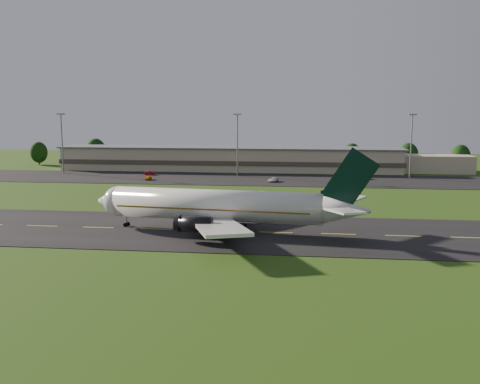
# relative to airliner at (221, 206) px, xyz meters

# --- Properties ---
(ground) EXTENTS (360.00, 360.00, 0.00)m
(ground) POSITION_rel_airliner_xyz_m (-12.12, 0.09, -4.66)
(ground) COLOR #244310
(ground) RESTS_ON ground
(taxiway) EXTENTS (220.00, 30.00, 0.10)m
(taxiway) POSITION_rel_airliner_xyz_m (-12.12, 0.09, -4.61)
(taxiway) COLOR black
(taxiway) RESTS_ON ground
(apron) EXTENTS (260.00, 30.00, 0.10)m
(apron) POSITION_rel_airliner_xyz_m (-12.12, 72.09, -4.61)
(apron) COLOR black
(apron) RESTS_ON ground
(airliner) EXTENTS (51.25, 41.97, 15.57)m
(airliner) POSITION_rel_airliner_xyz_m (0.00, 0.00, 0.00)
(airliner) COLOR white
(airliner) RESTS_ON ground
(terminal) EXTENTS (145.00, 16.00, 8.40)m
(terminal) POSITION_rel_airliner_xyz_m (-5.72, 96.27, -0.67)
(terminal) COLOR tan
(terminal) RESTS_ON ground
(light_mast_west) EXTENTS (2.40, 1.20, 20.35)m
(light_mast_west) POSITION_rel_airliner_xyz_m (-67.12, 80.09, 8.08)
(light_mast_west) COLOR gray
(light_mast_west) RESTS_ON ground
(light_mast_centre) EXTENTS (2.40, 1.20, 20.35)m
(light_mast_centre) POSITION_rel_airliner_xyz_m (-7.12, 80.09, 8.08)
(light_mast_centre) COLOR gray
(light_mast_centre) RESTS_ON ground
(light_mast_east) EXTENTS (2.40, 1.20, 20.35)m
(light_mast_east) POSITION_rel_airliner_xyz_m (47.88, 80.09, 8.08)
(light_mast_east) COLOR gray
(light_mast_east) RESTS_ON ground
(tree_line) EXTENTS (199.24, 8.52, 10.53)m
(tree_line) POSITION_rel_airliner_xyz_m (11.22, 105.98, 0.33)
(tree_line) COLOR black
(tree_line) RESTS_ON ground
(service_vehicle_a) EXTENTS (1.87, 3.65, 1.19)m
(service_vehicle_a) POSITION_rel_airliner_xyz_m (-33.28, 66.43, -3.97)
(service_vehicle_a) COLOR orange
(service_vehicle_a) RESTS_ON apron
(service_vehicle_b) EXTENTS (3.81, 1.39, 1.25)m
(service_vehicle_b) POSITION_rel_airliner_xyz_m (-36.33, 78.43, -3.94)
(service_vehicle_b) COLOR maroon
(service_vehicle_b) RESTS_ON apron
(service_vehicle_c) EXTENTS (3.18, 4.98, 1.28)m
(service_vehicle_c) POSITION_rel_airliner_xyz_m (5.41, 66.61, -3.92)
(service_vehicle_c) COLOR silver
(service_vehicle_c) RESTS_ON apron
(service_vehicle_d) EXTENTS (4.41, 4.75, 1.34)m
(service_vehicle_d) POSITION_rel_airliner_xyz_m (33.48, 76.56, -3.89)
(service_vehicle_d) COLOR orange
(service_vehicle_d) RESTS_ON apron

